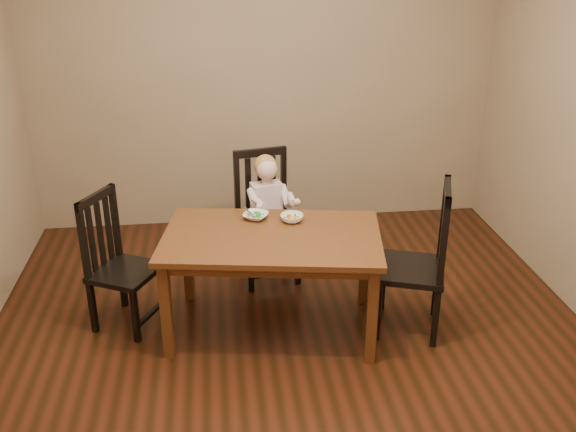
{
  "coord_description": "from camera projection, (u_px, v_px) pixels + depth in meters",
  "views": [
    {
      "loc": [
        -0.45,
        -3.46,
        2.43
      ],
      "look_at": [
        -0.01,
        0.25,
        0.79
      ],
      "focal_mm": 40.0,
      "sensor_mm": 36.0,
      "label": 1
    }
  ],
  "objects": [
    {
      "name": "room",
      "position": [
        294.0,
        142.0,
        3.62
      ],
      "size": [
        4.01,
        4.01,
        2.71
      ],
      "color": "#3F1A0D",
      "rests_on": "ground"
    },
    {
      "name": "dining_table",
      "position": [
        272.0,
        246.0,
        4.08
      ],
      "size": [
        1.49,
        1.04,
        0.69
      ],
      "rotation": [
        0.0,
        0.0,
        -0.16
      ],
      "color": "#4F2D12",
      "rests_on": "room"
    },
    {
      "name": "chair_child",
      "position": [
        266.0,
        218.0,
        4.82
      ],
      "size": [
        0.49,
        0.48,
        0.98
      ],
      "rotation": [
        0.0,
        0.0,
        3.34
      ],
      "color": "black",
      "rests_on": "room"
    },
    {
      "name": "chair_left",
      "position": [
        119.0,
        264.0,
        4.21
      ],
      "size": [
        0.52,
        0.53,
        0.93
      ],
      "rotation": [
        0.0,
        0.0,
        -2.05
      ],
      "color": "black",
      "rests_on": "room"
    },
    {
      "name": "chair_right",
      "position": [
        419.0,
        262.0,
        4.13
      ],
      "size": [
        0.55,
        0.56,
        1.03
      ],
      "rotation": [
        0.0,
        0.0,
        1.23
      ],
      "color": "black",
      "rests_on": "room"
    },
    {
      "name": "toddler",
      "position": [
        267.0,
        205.0,
        4.72
      ],
      "size": [
        0.36,
        0.42,
        0.51
      ],
      "primitive_type": null,
      "rotation": [
        0.0,
        0.0,
        3.34
      ],
      "color": "silver",
      "rests_on": "chair_child"
    },
    {
      "name": "bowl_peas",
      "position": [
        256.0,
        216.0,
        4.27
      ],
      "size": [
        0.22,
        0.22,
        0.04
      ],
      "primitive_type": "imported",
      "rotation": [
        0.0,
        0.0,
        -0.43
      ],
      "color": "white",
      "rests_on": "dining_table"
    },
    {
      "name": "bowl_veg",
      "position": [
        292.0,
        218.0,
        4.23
      ],
      "size": [
        0.16,
        0.16,
        0.05
      ],
      "primitive_type": "imported",
      "rotation": [
        0.0,
        0.0,
        -0.05
      ],
      "color": "white",
      "rests_on": "dining_table"
    },
    {
      "name": "fork",
      "position": [
        249.0,
        214.0,
        4.25
      ],
      "size": [
        0.07,
        0.11,
        0.05
      ],
      "rotation": [
        0.0,
        0.0,
        0.51
      ],
      "color": "silver",
      "rests_on": "bowl_peas"
    }
  ]
}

